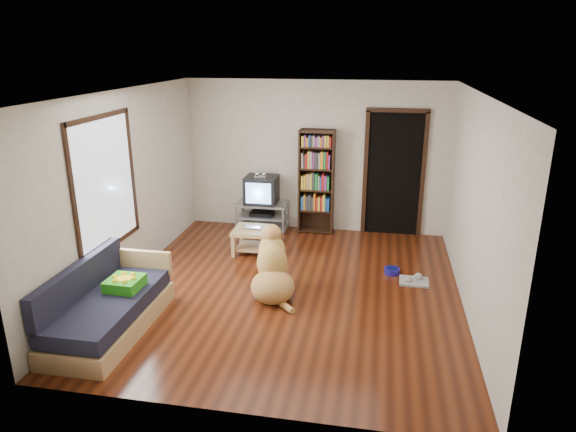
% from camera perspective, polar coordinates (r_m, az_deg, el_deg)
% --- Properties ---
extents(ground, '(5.00, 5.00, 0.00)m').
position_cam_1_polar(ground, '(7.00, 0.12, -8.15)').
color(ground, '#56220E').
rests_on(ground, ground).
extents(ceiling, '(5.00, 5.00, 0.00)m').
position_cam_1_polar(ceiling, '(6.28, 0.14, 13.58)').
color(ceiling, white).
rests_on(ceiling, ground).
extents(wall_back, '(4.50, 0.00, 4.50)m').
position_cam_1_polar(wall_back, '(8.92, 3.03, 6.55)').
color(wall_back, beige).
rests_on(wall_back, ground).
extents(wall_front, '(4.50, 0.00, 4.50)m').
position_cam_1_polar(wall_front, '(4.24, -5.98, -7.25)').
color(wall_front, beige).
rests_on(wall_front, ground).
extents(wall_left, '(0.00, 5.00, 5.00)m').
position_cam_1_polar(wall_left, '(7.25, -17.66, 2.93)').
color(wall_left, beige).
rests_on(wall_left, ground).
extents(wall_right, '(0.00, 5.00, 5.00)m').
position_cam_1_polar(wall_right, '(6.52, 19.98, 0.99)').
color(wall_right, beige).
rests_on(wall_right, ground).
extents(green_cushion, '(0.40, 0.40, 0.13)m').
position_cam_1_polar(green_cushion, '(6.35, -17.69, -7.14)').
color(green_cushion, '#25981C').
rests_on(green_cushion, sofa).
extents(laptop, '(0.30, 0.19, 0.02)m').
position_cam_1_polar(laptop, '(8.03, -4.14, -1.40)').
color(laptop, silver).
rests_on(laptop, coffee_table).
extents(dog_bowl, '(0.22, 0.22, 0.08)m').
position_cam_1_polar(dog_bowl, '(7.59, 11.48, -5.99)').
color(dog_bowl, '#1D148E').
rests_on(dog_bowl, ground).
extents(grey_rag, '(0.41, 0.33, 0.03)m').
position_cam_1_polar(grey_rag, '(7.39, 13.82, -7.08)').
color(grey_rag, '#A1A1A1').
rests_on(grey_rag, ground).
extents(window, '(0.03, 1.46, 1.70)m').
position_cam_1_polar(window, '(6.77, -19.64, 3.42)').
color(window, white).
rests_on(window, wall_left).
extents(doorway, '(1.03, 0.05, 2.19)m').
position_cam_1_polar(doorway, '(8.87, 11.70, 4.93)').
color(doorway, black).
rests_on(doorway, wall_back).
extents(tv_stand, '(0.90, 0.45, 0.50)m').
position_cam_1_polar(tv_stand, '(9.11, -2.91, 0.09)').
color(tv_stand, '#99999E').
rests_on(tv_stand, ground).
extents(crt_tv, '(0.55, 0.52, 0.58)m').
position_cam_1_polar(crt_tv, '(8.99, -2.93, 3.00)').
color(crt_tv, black).
rests_on(crt_tv, tv_stand).
extents(bookshelf, '(0.60, 0.30, 1.80)m').
position_cam_1_polar(bookshelf, '(8.83, 3.19, 4.43)').
color(bookshelf, black).
rests_on(bookshelf, ground).
extents(sofa, '(0.80, 1.80, 0.80)m').
position_cam_1_polar(sofa, '(6.32, -19.48, -9.71)').
color(sofa, tan).
rests_on(sofa, ground).
extents(coffee_table, '(0.55, 0.55, 0.40)m').
position_cam_1_polar(coffee_table, '(8.11, -4.07, -2.21)').
color(coffee_table, tan).
rests_on(coffee_table, ground).
extents(dog, '(0.70, 1.03, 0.91)m').
position_cam_1_polar(dog, '(6.75, -1.73, -6.04)').
color(dog, '#BA8A47').
rests_on(dog, ground).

